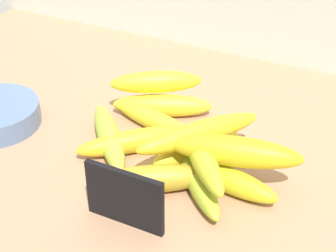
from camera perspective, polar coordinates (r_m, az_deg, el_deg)
The scene contains 14 objects.
counter_top at distance 87.04cm, azimuth -4.35°, elevation -2.47°, with size 110.00×76.00×3.00cm, color #A57A59.
chalkboard_sign at distance 69.24cm, azimuth -4.60°, elevation -7.79°, with size 11.00×1.80×8.40cm.
banana_0 at distance 91.58cm, azimuth -0.59°, elevation 2.21°, with size 16.99×3.88×3.88cm, color yellow.
banana_1 at distance 80.87cm, azimuth 3.09°, elevation -2.43°, with size 15.40×4.16×4.16cm, color yellow.
banana_2 at distance 75.71cm, azimuth 3.09°, elevation -5.72°, with size 17.12×3.26×3.26cm, color #A4B831.
banana_3 at distance 84.44cm, azimuth -6.29°, elevation -1.15°, with size 18.88×3.50×3.50cm, color #9EC139.
banana_4 at distance 88.20cm, azimuth -1.49°, elevation 0.65°, with size 17.90×3.33×3.33cm, color yellow.
banana_5 at distance 75.90cm, azimuth 6.08°, elevation -5.55°, with size 16.28×3.72×3.72cm, color gold.
banana_6 at distance 75.20cm, azimuth -1.50°, elevation -5.63°, with size 17.20×4.00×4.00cm, color #B19426.
banana_7 at distance 83.12cm, azimuth -3.31°, elevation -1.56°, with size 19.17×3.61×3.61cm, color yellow.
banana_8 at distance 74.34cm, azimuth 7.08°, elevation -2.69°, with size 18.92×4.30×4.30cm, color gold.
banana_9 at distance 77.51cm, azimuth 3.33°, elevation -0.75°, with size 20.10×3.51×3.51cm, color yellow.
banana_10 at distance 74.06cm, azimuth 3.70°, elevation -3.53°, with size 16.18×3.33×3.33cm, color gold.
banana_11 at distance 90.75cm, azimuth -1.20°, elevation 4.68°, with size 15.55×3.79×3.79cm, color yellow.
Camera 1 is at (37.21, -60.13, 52.26)cm, focal length 57.35 mm.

